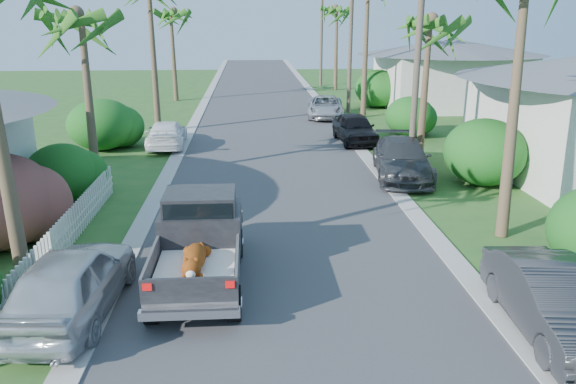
{
  "coord_description": "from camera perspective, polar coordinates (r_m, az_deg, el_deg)",
  "views": [
    {
      "loc": [
        -0.94,
        -8.94,
        6.11
      ],
      "look_at": [
        0.08,
        6.04,
        1.4
      ],
      "focal_mm": 35.0,
      "sensor_mm": 36.0,
      "label": 1
    }
  ],
  "objects": [
    {
      "name": "curb_left",
      "position": [
        34.64,
        -9.46,
        7.08
      ],
      "size": [
        0.6,
        100.0,
        0.06
      ],
      "primitive_type": "cube",
      "color": "#A5A39E",
      "rests_on": "ground"
    },
    {
      "name": "parked_car_rm",
      "position": [
        22.55,
        11.52,
        3.28
      ],
      "size": [
        2.74,
        5.31,
        1.47
      ],
      "primitive_type": "imported",
      "rotation": [
        0.0,
        0.0,
        -0.14
      ],
      "color": "#343639",
      "rests_on": "ground"
    },
    {
      "name": "shrub_l_c",
      "position": [
        20.65,
        -21.99,
        1.81
      ],
      "size": [
        2.4,
        2.64,
        2.0
      ],
      "primitive_type": "ellipsoid",
      "color": "#194F16",
      "rests_on": "ground"
    },
    {
      "name": "parked_car_rd",
      "position": [
        35.79,
        3.82,
        8.62
      ],
      "size": [
        2.7,
        4.93,
        1.31
      ],
      "primitive_type": "imported",
      "rotation": [
        0.0,
        0.0,
        -0.12
      ],
      "color": "#AEAFB5",
      "rests_on": "ground"
    },
    {
      "name": "parked_car_lf",
      "position": [
        27.99,
        -12.21,
        5.74
      ],
      "size": [
        1.97,
        4.43,
        1.26
      ],
      "primitive_type": "imported",
      "rotation": [
        0.0,
        0.0,
        3.19
      ],
      "color": "white",
      "rests_on": "ground"
    },
    {
      "name": "shrub_r_b",
      "position": [
        22.31,
        19.33,
        3.85
      ],
      "size": [
        3.0,
        3.3,
        2.5
      ],
      "primitive_type": "ellipsoid",
      "color": "#194F16",
      "rests_on": "ground"
    },
    {
      "name": "parked_car_ln",
      "position": [
        12.79,
        -21.13,
        -8.56
      ],
      "size": [
        2.08,
        4.57,
        1.52
      ],
      "primitive_type": "imported",
      "rotation": [
        0.0,
        0.0,
        3.08
      ],
      "color": "silver",
      "rests_on": "ground"
    },
    {
      "name": "utility_pole_b",
      "position": [
        22.94,
        13.04,
        13.22
      ],
      "size": [
        1.6,
        0.26,
        9.0
      ],
      "color": "brown",
      "rests_on": "ground"
    },
    {
      "name": "picket_fence",
      "position": [
        16.3,
        -21.77,
        -4.02
      ],
      "size": [
        0.1,
        11.0,
        1.0
      ],
      "primitive_type": "cube",
      "color": "white",
      "rests_on": "ground"
    },
    {
      "name": "utility_pole_c",
      "position": [
        37.54,
        6.37,
        15.01
      ],
      "size": [
        1.6,
        0.26,
        9.0
      ],
      "color": "brown",
      "rests_on": "ground"
    },
    {
      "name": "shrub_l_d",
      "position": [
        28.28,
        -18.4,
        6.54
      ],
      "size": [
        3.2,
        3.52,
        2.4
      ],
      "primitive_type": "ellipsoid",
      "color": "#194F16",
      "rests_on": "ground"
    },
    {
      "name": "shrub_r_d",
      "position": [
        40.24,
        9.13,
        10.34
      ],
      "size": [
        3.2,
        3.52,
        2.6
      ],
      "primitive_type": "ellipsoid",
      "color": "#194F16",
      "rests_on": "ground"
    },
    {
      "name": "palm_r_b",
      "position": [
        25.1,
        14.2,
        16.56
      ],
      "size": [
        4.4,
        4.4,
        7.2
      ],
      "color": "brown",
      "rests_on": "ground"
    },
    {
      "name": "house_right_far",
      "position": [
        41.55,
        16.05,
        11.25
      ],
      "size": [
        9.0,
        8.0,
        4.6
      ],
      "color": "silver",
      "rests_on": "ground"
    },
    {
      "name": "pickup_truck",
      "position": [
        13.79,
        -8.88,
        -4.5
      ],
      "size": [
        1.98,
        5.12,
        2.06
      ],
      "color": "black",
      "rests_on": "ground"
    },
    {
      "name": "curb_right",
      "position": [
        34.87,
        4.86,
        7.32
      ],
      "size": [
        0.6,
        100.0,
        0.06
      ],
      "primitive_type": "cube",
      "color": "#A5A39E",
      "rests_on": "ground"
    },
    {
      "name": "palm_r_d",
      "position": [
        49.51,
        5.01,
        18.08
      ],
      "size": [
        4.4,
        4.4,
        8.0
      ],
      "color": "brown",
      "rests_on": "ground"
    },
    {
      "name": "parked_car_rn",
      "position": [
        12.5,
        25.38,
        -10.04
      ],
      "size": [
        1.71,
        4.33,
        1.4
      ],
      "primitive_type": "imported",
      "rotation": [
        0.0,
        0.0,
        -0.05
      ],
      "color": "#2A2C2F",
      "rests_on": "ground"
    },
    {
      "name": "palm_l_d",
      "position": [
        43.3,
        -11.82,
        17.51
      ],
      "size": [
        4.4,
        4.4,
        7.7
      ],
      "color": "brown",
      "rests_on": "ground"
    },
    {
      "name": "road",
      "position": [
        34.5,
        -2.28,
        7.22
      ],
      "size": [
        8.0,
        100.0,
        0.02
      ],
      "primitive_type": "cube",
      "color": "#38383A",
      "rests_on": "ground"
    },
    {
      "name": "palm_l_b",
      "position": [
        21.74,
        -20.4,
        16.49
      ],
      "size": [
        4.4,
        4.4,
        7.4
      ],
      "color": "brown",
      "rests_on": "ground"
    },
    {
      "name": "shrub_r_c",
      "position": [
        30.57,
        12.31,
        7.5
      ],
      "size": [
        2.6,
        2.86,
        2.1
      ],
      "primitive_type": "ellipsoid",
      "color": "#194F16",
      "rests_on": "ground"
    },
    {
      "name": "parked_car_rf",
      "position": [
        28.57,
        6.81,
        6.43
      ],
      "size": [
        1.96,
        4.33,
        1.44
      ],
      "primitive_type": "imported",
      "rotation": [
        0.0,
        0.0,
        0.06
      ],
      "color": "black",
      "rests_on": "ground"
    },
    {
      "name": "ground",
      "position": [
        10.87,
        1.82,
        -16.79
      ],
      "size": [
        120.0,
        120.0,
        0.0
      ],
      "primitive_type": "plane",
      "color": "#295821",
      "rests_on": "ground"
    },
    {
      "name": "utility_pole_d",
      "position": [
        52.37,
        3.42,
        15.74
      ],
      "size": [
        1.6,
        0.26,
        9.0
      ],
      "color": "brown",
      "rests_on": "ground"
    }
  ]
}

